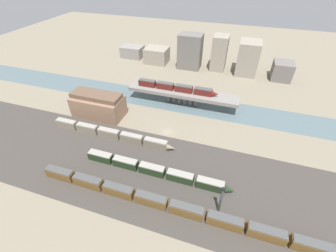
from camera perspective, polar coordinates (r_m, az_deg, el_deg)
The scene contains 16 objects.
ground_plane at distance 102.51m, azimuth -0.16°, elevation -1.58°, with size 400.00×400.00×0.00m, color gray.
railbed_yard at distance 86.58m, azimuth -5.19°, elevation -11.31°, with size 280.00×42.00×0.01m, color #423D38.
river_water at distance 122.68m, azimuth 3.61°, elevation 5.83°, with size 320.00×18.33×0.01m, color slate.
bridge at distance 119.74m, azimuth 3.72°, elevation 8.11°, with size 58.12×9.32×7.21m.
train_on_bridge at distance 118.86m, azimuth 2.21°, elevation 9.74°, with size 42.93×3.01×3.53m.
train_yard_near at distance 75.19m, azimuth 1.04°, elevation -19.65°, with size 96.75×2.92×4.09m.
train_yard_mid at distance 84.21m, azimuth -3.26°, elevation -11.20°, with size 56.35×2.99×3.63m.
train_yard_far at distance 101.82m, azimuth -14.22°, elevation -1.91°, with size 57.59×2.70×3.92m.
warehouse_building at distance 115.59m, azimuth -17.30°, elevation 5.16°, with size 24.80×12.19×12.12m.
signal_tower at distance 73.52m, azimuth 13.31°, elevation -17.79°, with size 1.00×0.83×11.74m.
city_block_far_left at distance 182.65m, azimuth -9.03°, elevation 18.15°, with size 16.08×11.03×8.21m, color gray.
city_block_left at distance 170.50m, azimuth -2.86°, elevation 17.50°, with size 15.92×13.40×10.57m, color gray.
city_block_center at distance 160.55m, azimuth 5.62°, elevation 18.34°, with size 15.33×11.44×22.68m, color slate.
city_block_right at distance 161.34m, azimuth 12.93°, elevation 17.66°, with size 9.67×12.24×22.51m, color gray.
city_block_far_right at distance 160.09m, azimuth 19.62°, elevation 16.00°, with size 12.98×15.64×20.98m, color gray.
city_block_tall at distance 162.08m, azimuth 26.97°, elevation 12.39°, with size 11.80×12.49×11.11m, color slate.
Camera 1 is at (24.49, -74.74, 65.75)m, focal length 24.00 mm.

